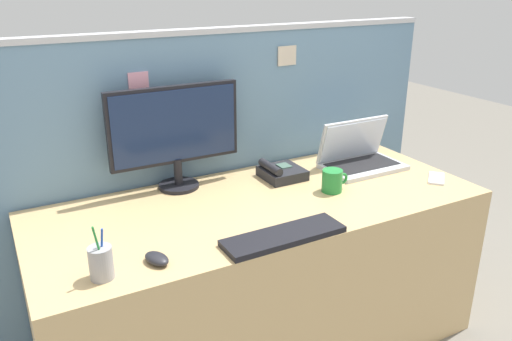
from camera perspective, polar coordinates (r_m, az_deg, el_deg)
name	(u,v)px	position (r m, az deg, el deg)	size (l,w,h in m)	color
desk	(261,276)	(2.29, 0.61, -11.64)	(1.85, 0.77, 0.72)	tan
cubicle_divider	(219,174)	(2.48, -4.12, -0.44)	(2.28, 0.08, 1.38)	#6084A3
desktop_monitor	(175,130)	(2.20, -8.97, 4.46)	(0.57, 0.18, 0.45)	black
laptop	(359,155)	(2.53, 11.33, 1.64)	(0.38, 0.25, 0.23)	silver
desk_phone	(281,172)	(2.35, 2.77, -0.20)	(0.18, 0.18, 0.08)	#232328
keyboard_main	(284,236)	(1.83, 3.10, -7.26)	(0.45, 0.14, 0.02)	black
computer_mouse_right_hand	(157,259)	(1.72, -10.95, -9.56)	(0.06, 0.10, 0.03)	#232328
pen_cup	(101,263)	(1.66, -16.81, -9.74)	(0.07, 0.07, 0.19)	#99999E
cell_phone_white_slab	(436,178)	(2.48, 19.36, -0.82)	(0.07, 0.14, 0.01)	silver
coffee_mug	(333,181)	(2.22, 8.48, -1.13)	(0.13, 0.09, 0.10)	#238438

